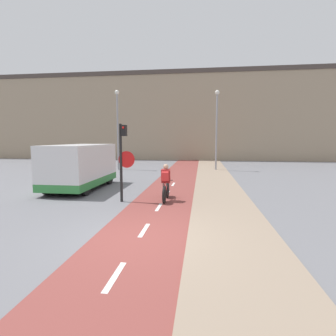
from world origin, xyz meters
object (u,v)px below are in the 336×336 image
Objects in this scene: street_lamp_sidewalk at (217,121)px; van at (81,167)px; traffic_light_pole at (123,154)px; cyclist_near at (166,184)px; street_lamp_far at (118,121)px.

van is (-7.30, -9.00, -2.83)m from street_lamp_sidewalk.
traffic_light_pole is at bearing -110.53° from street_lamp_sidewalk.
cyclist_near is 0.36× the size of van.
street_lamp_far is at bearing 95.29° from van.
traffic_light_pole is 12.41m from street_lamp_sidewalk.
street_lamp_far is (-3.79, 10.97, 2.04)m from traffic_light_pole.
van is (-4.69, 2.08, 0.40)m from cyclist_near.
street_lamp_sidewalk reaches higher than cyclist_near.
street_lamp_sidewalk reaches higher than van.
street_lamp_sidewalk is (4.29, 11.47, 1.99)m from traffic_light_pole.
traffic_light_pole reaches higher than van.
traffic_light_pole is at bearing -70.94° from street_lamp_far.
van reaches higher than cyclist_near.
traffic_light_pole is 0.49× the size of street_lamp_sidewalk.
street_lamp_far is 8.10m from street_lamp_sidewalk.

